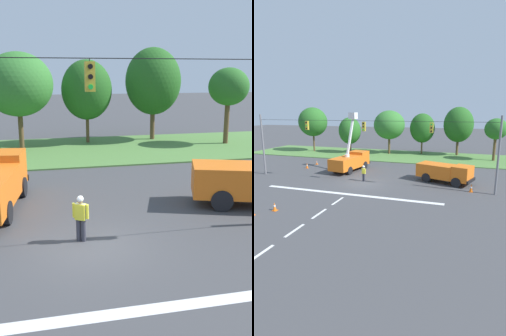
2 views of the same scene
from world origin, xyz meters
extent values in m
plane|color=#424244|center=(0.00, 0.00, 0.00)|extent=(200.00, 200.00, 0.00)
cube|color=#517F3D|center=(0.00, 18.00, 0.05)|extent=(56.00, 12.00, 0.10)
cube|color=silver|center=(0.00, -4.15, 0.00)|extent=(17.60, 0.50, 0.01)
cube|color=silver|center=(0.00, -6.15, 0.00)|extent=(0.20, 2.00, 0.01)
cube|color=silver|center=(0.00, -9.15, 0.00)|extent=(0.20, 2.00, 0.01)
cube|color=silver|center=(0.00, -12.15, 0.00)|extent=(0.20, 2.00, 0.01)
cube|color=silver|center=(0.00, -15.15, 0.00)|extent=(0.20, 2.00, 0.01)
cylinder|color=slate|center=(-13.00, 0.00, 3.60)|extent=(0.20, 0.20, 7.20)
cylinder|color=slate|center=(13.00, 0.00, 3.60)|extent=(0.20, 0.20, 7.20)
cylinder|color=black|center=(0.00, 0.00, 6.60)|extent=(26.00, 0.03, 0.03)
cylinder|color=black|center=(-6.71, 0.00, 6.55)|extent=(0.02, 0.02, 0.10)
cube|color=gold|center=(-6.71, 0.00, 6.02)|extent=(0.32, 0.28, 0.96)
cylinder|color=black|center=(-6.71, -0.16, 6.34)|extent=(0.16, 0.05, 0.16)
cylinder|color=green|center=(-6.71, -0.16, 6.02)|extent=(0.16, 0.05, 0.16)
cylinder|color=black|center=(-6.71, -0.16, 5.70)|extent=(0.16, 0.05, 0.16)
cylinder|color=black|center=(0.06, 0.00, 6.55)|extent=(0.02, 0.02, 0.10)
cube|color=gold|center=(0.06, 0.00, 6.02)|extent=(0.32, 0.28, 0.96)
cylinder|color=black|center=(0.06, -0.16, 6.34)|extent=(0.16, 0.05, 0.16)
cylinder|color=black|center=(0.06, -0.16, 6.02)|extent=(0.16, 0.05, 0.16)
cylinder|color=green|center=(0.06, -0.16, 5.70)|extent=(0.16, 0.05, 0.16)
cylinder|color=black|center=(6.95, 0.00, 6.55)|extent=(0.02, 0.02, 0.10)
cube|color=gold|center=(6.95, 0.00, 6.02)|extent=(0.32, 0.28, 0.96)
cylinder|color=green|center=(6.95, -0.16, 6.34)|extent=(0.16, 0.05, 0.16)
cylinder|color=black|center=(6.95, -0.16, 6.02)|extent=(0.16, 0.05, 0.16)
cylinder|color=black|center=(6.95, -0.16, 5.70)|extent=(0.16, 0.05, 0.16)
cylinder|color=brown|center=(-17.42, 18.01, 1.65)|extent=(0.30, 0.30, 3.30)
ellipsoid|color=#286623|center=(-17.42, 18.01, 5.62)|extent=(5.46, 5.01, 5.34)
cylinder|color=brown|center=(-9.99, 18.24, 1.21)|extent=(0.43, 0.43, 2.41)
ellipsoid|color=#286623|center=(-9.99, 18.24, 4.13)|extent=(4.05, 3.81, 4.77)
cylinder|color=brown|center=(-2.97, 19.66, 1.44)|extent=(0.40, 0.40, 2.88)
ellipsoid|color=#33752D|center=(-2.97, 19.66, 5.21)|extent=(5.48, 5.64, 5.04)
cylinder|color=brown|center=(2.64, 21.19, 1.41)|extent=(0.28, 0.28, 2.82)
ellipsoid|color=#235B1E|center=(2.64, 21.19, 4.66)|extent=(4.34, 4.12, 5.11)
cylinder|color=brown|center=(8.72, 21.66, 1.61)|extent=(0.42, 0.42, 3.22)
ellipsoid|color=#235B1E|center=(8.72, 21.66, 5.34)|extent=(4.98, 5.25, 5.95)
cylinder|color=brown|center=(14.33, 18.08, 1.77)|extent=(0.42, 0.42, 3.54)
ellipsoid|color=#286623|center=(14.33, 18.08, 4.96)|extent=(3.34, 3.66, 3.18)
cube|color=orange|center=(-4.02, 3.94, 1.21)|extent=(2.91, 4.75, 1.42)
cube|color=orange|center=(-3.56, 7.10, 1.39)|extent=(2.45, 2.21, 1.79)
cube|color=#1E2838|center=(-3.46, 7.76, 1.71)|extent=(1.94, 0.38, 0.80)
cube|color=black|center=(-3.41, 8.12, 0.65)|extent=(2.29, 0.49, 0.30)
cylinder|color=black|center=(-4.64, 6.99, 0.50)|extent=(0.42, 1.03, 1.00)
cylinder|color=black|center=(-2.55, 6.69, 0.50)|extent=(0.42, 1.03, 1.00)
cylinder|color=black|center=(-5.17, 3.30, 0.50)|extent=(0.42, 1.03, 1.00)
cylinder|color=black|center=(-3.09, 3.00, 0.50)|extent=(0.42, 1.03, 1.00)
cylinder|color=silver|center=(-3.97, 4.25, 2.10)|extent=(0.60, 0.60, 0.36)
cube|color=white|center=(-3.85, 5.05, 4.34)|extent=(0.50, 1.85, 4.91)
cube|color=white|center=(-3.74, 5.84, 7.01)|extent=(1.01, 0.92, 0.80)
cube|color=orange|center=(7.30, 3.20, 1.22)|extent=(4.52, 3.43, 1.43)
cube|color=orange|center=(10.01, 2.26, 1.28)|extent=(2.33, 2.59, 1.56)
cube|color=#1E2838|center=(10.57, 2.06, 1.55)|extent=(0.72, 1.83, 0.70)
cube|color=black|center=(10.89, 1.95, 0.65)|extent=(0.89, 2.16, 0.30)
cylinder|color=black|center=(10.13, 3.31, 0.50)|extent=(1.04, 0.59, 1.00)
cylinder|color=black|center=(9.45, 1.37, 0.50)|extent=(1.04, 0.59, 1.00)
cylinder|color=black|center=(6.97, 4.41, 0.50)|extent=(1.04, 0.59, 1.00)
cylinder|color=black|center=(6.29, 2.47, 0.50)|extent=(1.04, 0.59, 1.00)
cylinder|color=#383842|center=(-0.22, 0.62, 0.42)|extent=(0.18, 0.18, 0.85)
cylinder|color=#383842|center=(-0.39, 0.72, 0.42)|extent=(0.18, 0.18, 0.85)
cube|color=yellow|center=(-0.30, 0.67, 1.15)|extent=(0.47, 0.41, 0.60)
cube|color=silver|center=(-0.30, 0.67, 1.15)|extent=(0.40, 0.28, 0.62)
cylinder|color=yellow|center=(-0.07, 0.53, 1.18)|extent=(0.11, 0.11, 0.55)
cylinder|color=yellow|center=(-0.53, 0.81, 1.18)|extent=(0.11, 0.11, 0.55)
sphere|color=tan|center=(-0.30, 0.67, 1.58)|extent=(0.22, 0.22, 0.22)
sphere|color=white|center=(-0.30, 0.67, 1.64)|extent=(0.26, 0.26, 0.26)
cube|color=orange|center=(-10.14, 4.55, 0.01)|extent=(0.36, 0.36, 0.03)
cone|color=orange|center=(-10.14, 4.55, 0.39)|extent=(0.29, 0.29, 0.71)
cylinder|color=white|center=(-10.14, 4.55, 0.42)|extent=(0.18, 0.18, 0.13)
cube|color=orange|center=(-3.59, -9.69, 0.01)|extent=(0.36, 0.36, 0.03)
cone|color=orange|center=(-3.59, -9.69, 0.36)|extent=(0.26, 0.26, 0.66)
cylinder|color=white|center=(-3.59, -9.69, 0.39)|extent=(0.16, 0.16, 0.12)
cube|color=orange|center=(-10.27, 7.23, 0.01)|extent=(0.36, 0.36, 0.03)
cone|color=orange|center=(-10.27, 7.23, 0.32)|extent=(0.23, 0.23, 0.58)
cylinder|color=white|center=(-10.27, 7.23, 0.35)|extent=(0.14, 0.14, 0.10)
cube|color=orange|center=(10.91, 0.18, 0.01)|extent=(0.36, 0.36, 0.03)
cone|color=orange|center=(10.91, 0.18, 0.42)|extent=(0.32, 0.32, 0.79)
cylinder|color=white|center=(10.91, 0.18, 0.46)|extent=(0.20, 0.20, 0.14)
camera|label=1|loc=(-1.71, -13.04, 6.17)|focal=42.00mm
camera|label=2|loc=(10.18, -25.30, 7.53)|focal=28.00mm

